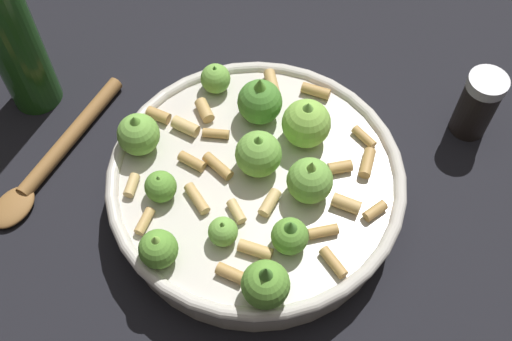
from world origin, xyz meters
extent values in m
plane|color=black|center=(0.00, 0.00, 0.00)|extent=(2.40, 2.40, 0.00)
cylinder|color=beige|center=(0.00, 0.00, 0.02)|extent=(0.28, 0.28, 0.05)
torus|color=beige|center=(0.00, 0.00, 0.05)|extent=(0.29, 0.29, 0.01)
sphere|color=#75B247|center=(0.12, -0.01, 0.07)|extent=(0.04, 0.04, 0.04)
cone|color=#609E38|center=(0.12, -0.01, 0.09)|extent=(0.02, 0.02, 0.02)
sphere|color=#75B247|center=(0.01, 0.07, 0.06)|extent=(0.03, 0.03, 0.03)
cone|color=#75B247|center=(0.01, 0.07, 0.07)|extent=(0.01, 0.01, 0.01)
sphere|color=#609E38|center=(-0.03, 0.11, 0.07)|extent=(0.04, 0.04, 0.04)
cone|color=#4C8933|center=(-0.03, 0.11, 0.09)|extent=(0.02, 0.02, 0.02)
sphere|color=#75B247|center=(0.06, -0.10, 0.06)|extent=(0.03, 0.03, 0.03)
cone|color=#4C8933|center=(0.06, -0.10, 0.08)|extent=(0.01, 0.01, 0.01)
sphere|color=#75B247|center=(0.00, -0.01, 0.07)|extent=(0.04, 0.04, 0.04)
cone|color=#609E38|center=(0.00, -0.01, 0.09)|extent=(0.02, 0.02, 0.01)
sphere|color=#8CC64C|center=(-0.04, -0.05, 0.07)|extent=(0.05, 0.05, 0.05)
cone|color=#75B247|center=(-0.04, -0.05, 0.09)|extent=(0.02, 0.02, 0.02)
sphere|color=#4C8933|center=(0.01, -0.07, 0.07)|extent=(0.05, 0.05, 0.05)
cone|color=#609E38|center=(0.01, -0.07, 0.09)|extent=(0.02, 0.02, 0.02)
sphere|color=#609E38|center=(0.08, 0.04, 0.06)|extent=(0.03, 0.03, 0.03)
cone|color=#75B247|center=(0.08, 0.04, 0.07)|extent=(0.01, 0.01, 0.01)
sphere|color=#609E38|center=(0.06, 0.10, 0.06)|extent=(0.03, 0.03, 0.03)
cone|color=#8CC64C|center=(0.06, 0.10, 0.08)|extent=(0.02, 0.02, 0.01)
sphere|color=#75B247|center=(-0.05, 0.01, 0.07)|extent=(0.04, 0.04, 0.04)
cone|color=#8CC64C|center=(-0.05, 0.01, 0.09)|extent=(0.02, 0.02, 0.02)
sphere|color=#609E38|center=(-0.04, 0.06, 0.06)|extent=(0.03, 0.03, 0.03)
cone|color=#4C8933|center=(-0.04, 0.06, 0.08)|extent=(0.02, 0.02, 0.02)
cylinder|color=tan|center=(0.11, 0.04, 0.05)|extent=(0.01, 0.02, 0.01)
cylinder|color=tan|center=(0.07, -0.06, 0.05)|extent=(0.02, 0.03, 0.01)
cylinder|color=tan|center=(0.06, 0.00, 0.05)|extent=(0.03, 0.02, 0.01)
cylinder|color=tan|center=(0.05, -0.04, 0.05)|extent=(0.03, 0.01, 0.01)
cylinder|color=tan|center=(-0.09, 0.02, 0.05)|extent=(0.03, 0.02, 0.01)
cylinder|color=tan|center=(-0.09, 0.08, 0.05)|extent=(0.03, 0.03, 0.01)
cylinder|color=tan|center=(0.01, -0.11, 0.05)|extent=(0.02, 0.03, 0.01)
cylinder|color=tan|center=(-0.02, 0.08, 0.05)|extent=(0.03, 0.02, 0.01)
cylinder|color=tan|center=(-0.07, 0.05, 0.05)|extent=(0.03, 0.02, 0.01)
cylinder|color=tan|center=(-0.10, -0.03, 0.05)|extent=(0.01, 0.03, 0.01)
cylinder|color=tan|center=(-0.04, -0.11, 0.05)|extent=(0.03, 0.02, 0.01)
cylinder|color=tan|center=(0.08, -0.04, 0.05)|extent=(0.03, 0.02, 0.01)
cylinder|color=tan|center=(-0.08, -0.02, 0.05)|extent=(0.03, 0.02, 0.01)
cylinder|color=tan|center=(0.04, 0.00, 0.05)|extent=(0.03, 0.03, 0.01)
cylinder|color=tan|center=(0.05, 0.04, 0.05)|extent=(0.03, 0.03, 0.01)
cylinder|color=tan|center=(-0.12, 0.02, 0.05)|extent=(0.02, 0.02, 0.01)
cylinder|color=tan|center=(0.09, 0.07, 0.05)|extent=(0.01, 0.03, 0.01)
cylinder|color=tan|center=(0.11, -0.05, 0.05)|extent=(0.03, 0.02, 0.01)
cylinder|color=tan|center=(0.00, 0.10, 0.05)|extent=(0.03, 0.02, 0.01)
cylinder|color=tan|center=(-0.10, -0.06, 0.05)|extent=(0.03, 0.02, 0.01)
cylinder|color=tan|center=(0.01, 0.04, 0.05)|extent=(0.02, 0.02, 0.01)
cylinder|color=tan|center=(-0.02, 0.03, 0.05)|extent=(0.02, 0.03, 0.01)
cylinder|color=black|center=(-0.21, -0.14, 0.03)|extent=(0.04, 0.04, 0.07)
cylinder|color=silver|center=(-0.21, -0.14, 0.07)|extent=(0.04, 0.04, 0.01)
cylinder|color=#1E4C19|center=(0.27, -0.08, 0.08)|extent=(0.05, 0.05, 0.17)
cylinder|color=olive|center=(0.21, -0.03, 0.01)|extent=(0.06, 0.16, 0.02)
ellipsoid|color=olive|center=(0.24, 0.06, 0.01)|extent=(0.05, 0.06, 0.01)
camera|label=1|loc=(-0.07, 0.31, 0.55)|focal=43.43mm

